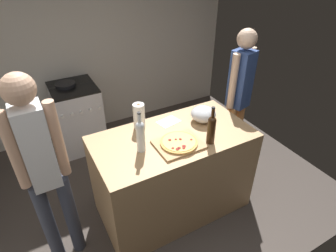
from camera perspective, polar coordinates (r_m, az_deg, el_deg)
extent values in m
cube|color=#3F3833|center=(3.48, -6.44, -10.59)|extent=(4.15, 3.32, 0.02)
cube|color=#BCB7AD|center=(4.03, -15.97, 16.34)|extent=(4.15, 0.10, 2.60)
cube|color=tan|center=(2.84, 0.99, -9.60)|extent=(1.46, 0.77, 0.92)
cube|color=tan|center=(2.43, 2.21, -3.72)|extent=(0.40, 0.32, 0.02)
cylinder|color=tan|center=(2.42, 2.22, -3.36)|extent=(0.32, 0.32, 0.02)
cylinder|color=#EAC660|center=(2.41, 2.22, -3.15)|extent=(0.29, 0.29, 0.00)
cylinder|color=maroon|center=(2.44, 2.50, -2.68)|extent=(0.02, 0.02, 0.01)
cylinder|color=maroon|center=(2.42, 0.37, -2.83)|extent=(0.03, 0.03, 0.01)
cylinder|color=maroon|center=(2.34, 3.21, -4.47)|extent=(0.03, 0.03, 0.01)
cylinder|color=maroon|center=(2.32, 1.94, -4.69)|extent=(0.03, 0.03, 0.01)
cylinder|color=maroon|center=(2.43, 1.58, -2.72)|extent=(0.02, 0.02, 0.01)
cylinder|color=maroon|center=(2.34, 2.27, -4.45)|extent=(0.03, 0.03, 0.01)
cylinder|color=maroon|center=(2.33, 0.97, -4.51)|extent=(0.02, 0.02, 0.01)
cylinder|color=maroon|center=(2.36, 3.25, -4.11)|extent=(0.03, 0.03, 0.01)
cylinder|color=maroon|center=(2.44, 4.73, -2.74)|extent=(0.02, 0.02, 0.01)
cylinder|color=#B2B2B7|center=(2.78, 7.07, 1.16)|extent=(0.10, 0.10, 0.01)
ellipsoid|color=silver|center=(2.75, 7.17, 2.44)|extent=(0.24, 0.24, 0.15)
cylinder|color=white|center=(2.62, -5.88, 2.01)|extent=(0.11, 0.11, 0.25)
cylinder|color=#997551|center=(2.62, -5.88, 2.05)|extent=(0.03, 0.03, 0.25)
cylinder|color=silver|center=(2.32, -5.55, -2.52)|extent=(0.07, 0.07, 0.24)
sphere|color=silver|center=(2.25, -5.71, 0.01)|extent=(0.07, 0.07, 0.07)
cylinder|color=silver|center=(2.21, -5.80, 1.46)|extent=(0.03, 0.03, 0.09)
cylinder|color=black|center=(2.19, -5.88, 2.61)|extent=(0.03, 0.03, 0.01)
cylinder|color=#331E0F|center=(2.43, 8.71, -1.16)|extent=(0.07, 0.07, 0.22)
sphere|color=#331E0F|center=(2.37, 8.94, 1.07)|extent=(0.07, 0.07, 0.07)
cylinder|color=#331E0F|center=(2.34, 9.08, 2.51)|extent=(0.03, 0.03, 0.10)
cylinder|color=black|center=(2.31, 9.20, 3.66)|extent=(0.03, 0.03, 0.01)
cube|color=white|center=(2.75, 0.12, 0.89)|extent=(0.24, 0.19, 0.00)
cube|color=#B7B7BC|center=(3.94, -17.70, 1.70)|extent=(0.55, 0.61, 0.86)
cube|color=black|center=(3.74, -18.83, 7.46)|extent=(0.55, 0.61, 0.02)
cylinder|color=silver|center=(3.52, -20.57, 1.75)|extent=(0.04, 0.02, 0.04)
cylinder|color=silver|center=(3.53, -18.85, 2.22)|extent=(0.04, 0.02, 0.04)
cylinder|color=silver|center=(3.54, -17.13, 2.68)|extent=(0.04, 0.02, 0.04)
cylinder|color=silver|center=(3.56, -15.43, 3.14)|extent=(0.04, 0.02, 0.04)
cylinder|color=silver|center=(3.58, -13.74, 3.59)|extent=(0.04, 0.02, 0.04)
cylinder|color=black|center=(3.76, -20.07, 7.89)|extent=(0.25, 0.25, 0.04)
cylinder|color=#383D4C|center=(2.65, -23.01, -17.84)|extent=(0.11, 0.11, 0.87)
cylinder|color=#383D4C|center=(2.65, -19.02, -16.73)|extent=(0.11, 0.11, 0.87)
cube|color=silver|center=(2.15, -25.01, -4.00)|extent=(0.20, 0.20, 0.65)
cylinder|color=tan|center=(2.15, -28.80, -4.67)|extent=(0.08, 0.08, 0.62)
cylinder|color=tan|center=(2.14, -21.42, -2.62)|extent=(0.08, 0.08, 0.62)
sphere|color=tan|center=(1.94, -28.09, 6.64)|extent=(0.21, 0.21, 0.21)
cylinder|color=#D88C4C|center=(3.57, 13.71, -1.32)|extent=(0.11, 0.11, 0.84)
cylinder|color=#D88C4C|center=(3.44, 12.07, -2.49)|extent=(0.11, 0.11, 0.84)
cube|color=#334C8C|center=(3.15, 14.56, 9.13)|extent=(0.25, 0.25, 0.63)
cylinder|color=beige|center=(3.26, 16.03, 10.04)|extent=(0.08, 0.08, 0.60)
cylinder|color=beige|center=(3.03, 13.06, 8.68)|extent=(0.08, 0.08, 0.60)
sphere|color=beige|center=(3.01, 15.74, 16.64)|extent=(0.20, 0.20, 0.20)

